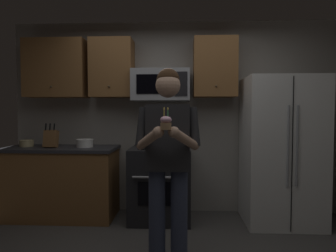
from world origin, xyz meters
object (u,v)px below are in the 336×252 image
object	(u,v)px
knife_block	(51,139)
cupcake	(166,123)
microwave	(161,85)
oven_range	(160,183)
bowl_small_colored	(27,143)
refrigerator	(281,150)
person	(168,155)
bowl_large_white	(85,143)

from	to	relation	value
knife_block	cupcake	xyz separation A→B (m)	(1.56, -1.42, 0.26)
microwave	knife_block	distance (m)	1.57
cupcake	microwave	bearing A→B (deg)	95.46
oven_range	cupcake	size ratio (longest dim) A/B	5.36
bowl_small_colored	cupcake	bearing A→B (deg)	-38.26
microwave	refrigerator	bearing A→B (deg)	-6.03
knife_block	person	world-z (taller)	person
microwave	knife_block	size ratio (longest dim) A/B	2.31
knife_block	person	distance (m)	1.90
bowl_large_white	person	distance (m)	1.62
oven_range	bowl_large_white	bearing A→B (deg)	178.01
oven_range	microwave	world-z (taller)	microwave
bowl_small_colored	person	xyz separation A→B (m)	(1.93, -1.19, 0.03)
oven_range	cupcake	distance (m)	1.68
microwave	refrigerator	size ratio (longest dim) A/B	0.41
microwave	cupcake	bearing A→B (deg)	-84.54
bowl_small_colored	cupcake	distance (m)	2.48
bowl_small_colored	cupcake	xyz separation A→B (m)	(1.93, -1.52, 0.33)
oven_range	knife_block	size ratio (longest dim) A/B	2.91
oven_range	bowl_small_colored	distance (m)	1.85
oven_range	knife_block	xyz separation A→B (m)	(-1.41, -0.03, 0.57)
refrigerator	oven_range	bearing A→B (deg)	178.50
refrigerator	cupcake	bearing A→B (deg)	-133.69
bowl_large_white	bowl_small_colored	world-z (taller)	bowl_large_white
microwave	person	world-z (taller)	microwave
bowl_large_white	bowl_small_colored	xyz separation A→B (m)	(-0.79, 0.03, -0.01)
knife_block	bowl_large_white	distance (m)	0.43
microwave	refrigerator	xyz separation A→B (m)	(1.50, -0.16, -0.82)
knife_block	refrigerator	bearing A→B (deg)	-0.20
person	cupcake	size ratio (longest dim) A/B	10.13
knife_block	bowl_large_white	bearing A→B (deg)	8.64
oven_range	cupcake	world-z (taller)	cupcake
bowl_large_white	cupcake	world-z (taller)	cupcake
person	knife_block	bearing A→B (deg)	144.89
microwave	bowl_large_white	size ratio (longest dim) A/B	3.34
bowl_large_white	person	xyz separation A→B (m)	(1.14, -1.16, 0.02)
oven_range	bowl_large_white	world-z (taller)	bowl_large_white
refrigerator	knife_block	xyz separation A→B (m)	(-2.91, 0.01, 0.13)
oven_range	knife_block	distance (m)	1.52
oven_range	microwave	distance (m)	1.26
refrigerator	knife_block	bearing A→B (deg)	179.80
bowl_large_white	microwave	bearing A→B (deg)	4.92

